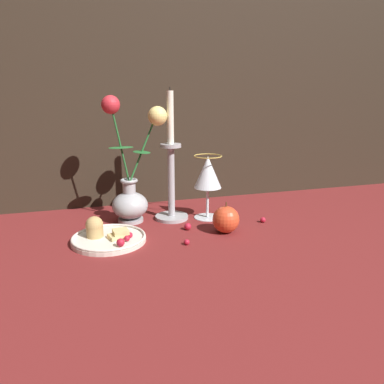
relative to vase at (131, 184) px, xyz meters
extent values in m
plane|color=maroon|center=(0.11, -0.08, -0.11)|extent=(2.40, 2.40, 0.00)
cube|color=#2D2319|center=(0.11, 0.20, 0.49)|extent=(2.40, 0.04, 1.20)
cylinder|color=#A3A3A8|center=(-0.01, 0.00, -0.11)|extent=(0.07, 0.07, 0.01)
ellipsoid|color=#A3A3A8|center=(-0.01, 0.00, -0.06)|extent=(0.10, 0.10, 0.08)
cylinder|color=#A3A3A8|center=(-0.01, 0.00, -0.01)|extent=(0.04, 0.04, 0.05)
torus|color=#A3A3A8|center=(-0.01, 0.00, 0.01)|extent=(0.05, 0.05, 0.01)
cylinder|color=#23662D|center=(-0.03, 0.00, 0.11)|extent=(0.04, 0.01, 0.21)
ellipsoid|color=#23662D|center=(-0.02, 0.00, 0.10)|extent=(0.08, 0.05, 0.00)
sphere|color=red|center=(-0.05, 0.01, 0.22)|extent=(0.05, 0.05, 0.05)
cylinder|color=#23662D|center=(0.04, -0.01, 0.10)|extent=(0.09, 0.02, 0.18)
ellipsoid|color=#23662D|center=(0.03, -0.01, 0.09)|extent=(0.06, 0.08, 0.00)
sphere|color=#EFD67A|center=(0.08, -0.02, 0.19)|extent=(0.05, 0.05, 0.05)
cylinder|color=silver|center=(-0.08, -0.14, -0.11)|extent=(0.19, 0.19, 0.01)
torus|color=silver|center=(-0.08, -0.14, -0.10)|extent=(0.18, 0.18, 0.01)
cylinder|color=tan|center=(-0.11, -0.12, -0.09)|extent=(0.04, 0.04, 0.03)
sphere|color=tan|center=(-0.11, -0.12, -0.07)|extent=(0.04, 0.04, 0.04)
cube|color=#DBBC7A|center=(-0.06, -0.15, -0.10)|extent=(0.05, 0.05, 0.01)
cube|color=#DBBC7A|center=(-0.05, -0.14, -0.09)|extent=(0.04, 0.04, 0.01)
sphere|color=#AD192D|center=(-0.06, -0.20, -0.09)|extent=(0.02, 0.02, 0.02)
sphere|color=#AD192D|center=(-0.04, -0.17, -0.10)|extent=(0.01, 0.01, 0.01)
sphere|color=#AD192D|center=(-0.03, -0.15, -0.10)|extent=(0.01, 0.01, 0.01)
sphere|color=#AD192D|center=(-0.04, -0.12, -0.09)|extent=(0.02, 0.02, 0.02)
cylinder|color=silver|center=(0.22, -0.03, -0.11)|extent=(0.08, 0.08, 0.00)
cylinder|color=silver|center=(0.22, -0.03, -0.06)|extent=(0.01, 0.01, 0.09)
cone|color=silver|center=(0.22, -0.03, 0.03)|extent=(0.08, 0.08, 0.09)
cone|color=maroon|center=(0.22, -0.03, 0.01)|extent=(0.07, 0.07, 0.07)
torus|color=gold|center=(0.22, -0.03, 0.07)|extent=(0.08, 0.08, 0.00)
cylinder|color=#A3A3A8|center=(0.11, -0.01, -0.11)|extent=(0.10, 0.10, 0.01)
cylinder|color=#A3A3A8|center=(0.11, -0.01, 0.00)|extent=(0.02, 0.02, 0.20)
cylinder|color=#A3A3A8|center=(0.11, -0.01, 0.11)|extent=(0.06, 0.06, 0.01)
cylinder|color=silver|center=(0.11, -0.01, 0.18)|extent=(0.02, 0.02, 0.15)
cylinder|color=black|center=(0.11, -0.01, 0.26)|extent=(0.00, 0.00, 0.01)
sphere|color=#D14223|center=(0.23, -0.16, -0.08)|extent=(0.07, 0.07, 0.07)
cylinder|color=#4C3319|center=(0.23, -0.16, -0.03)|extent=(0.00, 0.00, 0.01)
sphere|color=#AD192D|center=(0.36, -0.12, -0.11)|extent=(0.02, 0.02, 0.02)
sphere|color=#AD192D|center=(0.10, -0.21, -0.11)|extent=(0.01, 0.01, 0.01)
sphere|color=#AD192D|center=(0.31, -0.04, -0.11)|extent=(0.02, 0.02, 0.02)
sphere|color=#AD192D|center=(0.13, -0.11, -0.10)|extent=(0.02, 0.02, 0.02)
camera|label=1|loc=(-0.13, -1.04, 0.25)|focal=35.00mm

